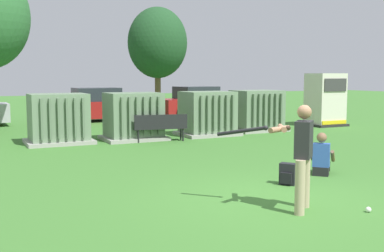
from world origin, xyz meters
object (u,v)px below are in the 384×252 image
object	(u,v)px
transformer_west	(58,119)
park_bench	(160,126)
parked_car_right_of_center	(194,103)
transformer_mid_west	(133,117)
parked_car_left_of_center	(94,106)
transformer_east	(257,111)
batter	(300,152)
backpack	(288,174)
seated_spectator	(322,158)
sports_ball	(368,210)
generator_enclosure	(325,100)
transformer_mid_east	(207,114)

from	to	relation	value
transformer_west	park_bench	xyz separation A→B (m)	(3.13, -1.10, -0.25)
park_bench	parked_car_right_of_center	bearing A→B (deg)	57.37
transformer_mid_west	parked_car_left_of_center	bearing A→B (deg)	86.55
transformer_west	park_bench	distance (m)	3.33
transformer_west	transformer_mid_west	world-z (taller)	same
transformer_east	batter	size ratio (longest dim) A/B	1.21
transformer_west	backpack	bearing A→B (deg)	-68.82
transformer_mid_west	transformer_east	distance (m)	5.32
transformer_mid_west	parked_car_left_of_center	world-z (taller)	same
batter	seated_spectator	distance (m)	3.10
transformer_west	batter	bearing A→B (deg)	-77.42
transformer_west	parked_car_right_of_center	bearing A→B (deg)	40.43
sports_ball	backpack	distance (m)	2.16
batter	parked_car_left_of_center	distance (m)	16.56
park_bench	parked_car_left_of_center	distance (m)	8.03
transformer_west	parked_car_left_of_center	size ratio (longest dim) A/B	0.49
generator_enclosure	park_bench	xyz separation A→B (m)	(-8.43, -1.57, -0.60)
transformer_mid_east	parked_car_right_of_center	size ratio (longest dim) A/B	0.48
transformer_east	generator_enclosure	size ratio (longest dim) A/B	0.91
sports_ball	generator_enclosure	bearing A→B (deg)	51.58
transformer_west	park_bench	bearing A→B (deg)	-19.42
transformer_mid_east	transformer_east	world-z (taller)	same
generator_enclosure	park_bench	size ratio (longest dim) A/B	1.25
batter	seated_spectator	bearing A→B (deg)	42.25
transformer_east	batter	bearing A→B (deg)	-119.95
transformer_east	parked_car_right_of_center	size ratio (longest dim) A/B	0.48
transformer_mid_west	sports_ball	size ratio (longest dim) A/B	23.33
batter	backpack	world-z (taller)	batter
transformer_mid_west	parked_car_left_of_center	distance (m)	7.16
transformer_mid_west	sports_ball	bearing A→B (deg)	-86.47
transformer_mid_west	generator_enclosure	distance (m)	9.11
transformer_east	park_bench	size ratio (longest dim) A/B	1.14
parked_car_left_of_center	park_bench	bearing A→B (deg)	-88.46
sports_ball	seated_spectator	distance (m)	2.95
sports_ball	backpack	world-z (taller)	backpack
generator_enclosure	batter	bearing A→B (deg)	-133.02
seated_spectator	parked_car_left_of_center	distance (m)	14.57
parked_car_left_of_center	parked_car_right_of_center	xyz separation A→B (m)	(5.53, 0.27, 0.00)
park_bench	backpack	world-z (taller)	park_bench
backpack	transformer_west	bearing A→B (deg)	111.18
parked_car_right_of_center	backpack	bearing A→B (deg)	-109.26
backpack	batter	bearing A→B (deg)	-121.65
transformer_mid_west	batter	bearing A→B (deg)	-92.05
seated_spectator	backpack	world-z (taller)	seated_spectator
batter	parked_car_right_of_center	distance (m)	17.95
transformer_west	transformer_east	distance (m)	7.79
transformer_east	transformer_mid_west	bearing A→B (deg)	-175.79
generator_enclosure	parked_car_right_of_center	bearing A→B (deg)	114.90
parked_car_right_of_center	transformer_mid_west	bearing A→B (deg)	-128.78
transformer_west	transformer_mid_east	distance (m)	5.37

